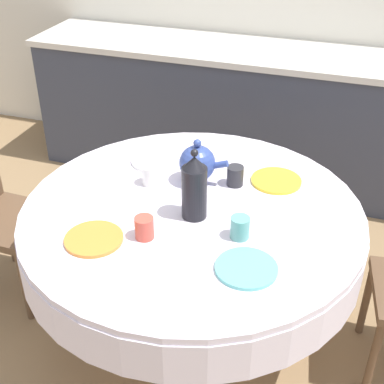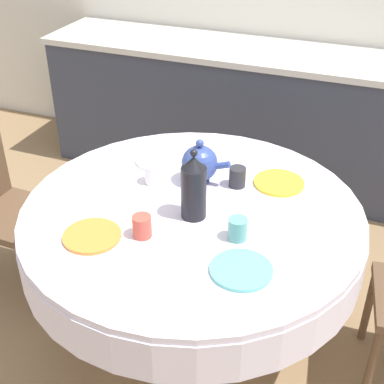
# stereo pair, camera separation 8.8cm
# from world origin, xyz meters

# --- Properties ---
(ground_plane) EXTENTS (12.00, 12.00, 0.00)m
(ground_plane) POSITION_xyz_m (0.00, 0.00, 0.00)
(ground_plane) COLOR #8E704C
(kitchen_counter) EXTENTS (3.24, 0.64, 0.93)m
(kitchen_counter) POSITION_xyz_m (0.00, 1.61, 0.47)
(kitchen_counter) COLOR #383D4C
(kitchen_counter) RESTS_ON ground_plane
(dining_table) EXTENTS (1.43, 1.43, 0.75)m
(dining_table) POSITION_xyz_m (0.00, 0.00, 0.63)
(dining_table) COLOR tan
(dining_table) RESTS_ON ground_plane
(plate_near_left) EXTENTS (0.22, 0.22, 0.01)m
(plate_near_left) POSITION_xyz_m (-0.29, -0.33, 0.75)
(plate_near_left) COLOR orange
(plate_near_left) RESTS_ON dining_table
(cup_near_left) EXTENTS (0.07, 0.07, 0.09)m
(cup_near_left) POSITION_xyz_m (-0.11, -0.24, 0.79)
(cup_near_left) COLOR #CC4C3D
(cup_near_left) RESTS_ON dining_table
(plate_near_right) EXTENTS (0.22, 0.22, 0.01)m
(plate_near_right) POSITION_xyz_m (0.31, -0.31, 0.75)
(plate_near_right) COLOR #60BCB7
(plate_near_right) RESTS_ON dining_table
(cup_near_right) EXTENTS (0.07, 0.07, 0.09)m
(cup_near_right) POSITION_xyz_m (0.24, -0.13, 0.79)
(cup_near_right) COLOR #5BA39E
(cup_near_right) RESTS_ON dining_table
(plate_far_left) EXTENTS (0.22, 0.22, 0.01)m
(plate_far_left) POSITION_xyz_m (-0.29, 0.32, 0.75)
(plate_far_left) COLOR white
(plate_far_left) RESTS_ON dining_table
(cup_far_left) EXTENTS (0.07, 0.07, 0.09)m
(cup_far_left) POSITION_xyz_m (-0.24, 0.13, 0.79)
(cup_far_left) COLOR white
(cup_far_left) RESTS_ON dining_table
(plate_far_right) EXTENTS (0.22, 0.22, 0.01)m
(plate_far_right) POSITION_xyz_m (0.29, 0.32, 0.75)
(plate_far_right) COLOR yellow
(plate_far_right) RESTS_ON dining_table
(cup_far_right) EXTENTS (0.07, 0.07, 0.09)m
(cup_far_right) POSITION_xyz_m (0.12, 0.24, 0.79)
(cup_far_right) COLOR #28282D
(cup_far_right) RESTS_ON dining_table
(coffee_carafe) EXTENTS (0.10, 0.10, 0.30)m
(coffee_carafe) POSITION_xyz_m (0.03, -0.05, 0.88)
(coffee_carafe) COLOR black
(coffee_carafe) RESTS_ON dining_table
(teapot) EXTENTS (0.22, 0.16, 0.21)m
(teapot) POSITION_xyz_m (-0.05, 0.21, 0.84)
(teapot) COLOR #33478E
(teapot) RESTS_ON dining_table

